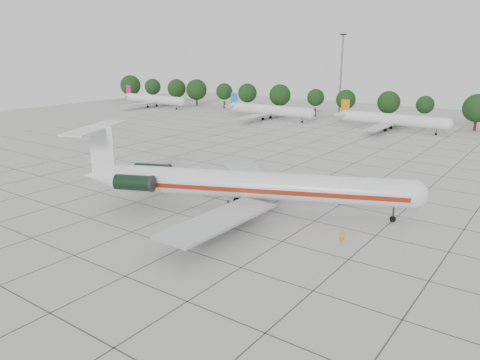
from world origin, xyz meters
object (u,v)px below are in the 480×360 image
Objects in this scene: main_airliner at (238,184)px; ground_crew at (342,236)px; bg_airliner_a at (153,99)px; floodlight_mast at (341,70)px; bg_airliner_b at (269,110)px; bg_airliner_c at (392,120)px.

ground_crew is (15.67, -1.72, -3.06)m from main_airliner.
bg_airliner_a is 1.11× the size of floodlight_mast.
main_airliner is 83.77m from bg_airliner_b.
bg_airliner_c is at bearing -92.93° from ground_crew.
ground_crew is 131.94m from bg_airliner_a.
ground_crew is 0.05× the size of bg_airliner_c.
floodlight_mast is at bearing 17.57° from bg_airliner_a.
ground_crew is 79.50m from bg_airliner_c.
ground_crew is 0.05× the size of bg_airliner_a.
bg_airliner_c is 32.60m from floodlight_mast.
main_airliner is 1.57× the size of bg_airliner_b.
main_airliner is 16.06m from ground_crew.
main_airliner is 1.57× the size of bg_airliner_c.
bg_airliner_a and bg_airliner_c have the same top height.
floodlight_mast is at bearing -83.15° from ground_crew.
floodlight_mast reaches higher than bg_airliner_a.
ground_crew is at bearing -30.27° from main_airliner.
bg_airliner_a is 51.09m from bg_airliner_b.
ground_crew is at bearing -52.77° from bg_airliner_b.
bg_airliner_b is 36.87m from bg_airliner_c.
bg_airliner_b is at bearing -1.43° from bg_airliner_a.
bg_airliner_a is 68.37m from floodlight_mast.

